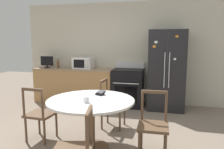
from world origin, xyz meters
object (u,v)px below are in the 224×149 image
(oven_range, at_px, (128,87))
(wallet, at_px, (100,93))
(dining_chair_far, at_px, (112,104))
(candle_glass, at_px, (86,100))
(countertop_tv, at_px, (47,62))
(dining_chair_left, at_px, (40,114))
(refrigerator, at_px, (167,70))
(dining_chair_right, at_px, (153,125))
(microwave, at_px, (83,63))
(counter_bottle, at_px, (58,64))

(oven_range, relative_size, wallet, 6.47)
(dining_chair_far, distance_m, candle_glass, 1.13)
(oven_range, bearing_deg, wallet, -93.11)
(dining_chair_far, xyz_separation_m, wallet, (-0.04, -0.60, 0.35))
(wallet, bearing_deg, oven_range, 86.89)
(wallet, bearing_deg, dining_chair_far, 85.85)
(candle_glass, height_order, wallet, candle_glass)
(countertop_tv, bearing_deg, dining_chair_left, -63.22)
(oven_range, bearing_deg, refrigerator, -2.45)
(dining_chair_far, bearing_deg, wallet, -0.41)
(dining_chair_far, xyz_separation_m, dining_chair_right, (0.80, -0.86, 0.00))
(countertop_tv, relative_size, dining_chair_far, 0.38)
(countertop_tv, bearing_deg, microwave, 2.53)
(microwave, height_order, wallet, microwave)
(refrigerator, bearing_deg, dining_chair_right, -94.62)
(refrigerator, xyz_separation_m, candle_glass, (-1.10, -2.48, -0.13))
(dining_chair_far, bearing_deg, microwave, -139.22)
(refrigerator, xyz_separation_m, microwave, (-2.11, 0.07, 0.11))
(countertop_tv, xyz_separation_m, wallet, (2.10, -2.04, -0.28))
(countertop_tv, bearing_deg, wallet, -44.19)
(dining_chair_left, bearing_deg, microwave, 96.98)
(counter_bottle, relative_size, dining_chair_far, 0.28)
(oven_range, relative_size, countertop_tv, 3.13)
(candle_glass, bearing_deg, dining_chair_left, 164.29)
(countertop_tv, bearing_deg, candle_glass, -50.99)
(microwave, distance_m, counter_bottle, 0.73)
(microwave, height_order, dining_chair_far, microwave)
(oven_range, xyz_separation_m, countertop_tv, (-2.21, -0.01, 0.60))
(dining_chair_far, xyz_separation_m, candle_glass, (-0.11, -1.07, 0.36))
(dining_chair_right, bearing_deg, microwave, -51.57)
(oven_range, xyz_separation_m, dining_chair_right, (0.74, -2.31, -0.03))
(oven_range, distance_m, dining_chair_right, 2.43)
(microwave, distance_m, dining_chair_left, 2.39)
(dining_chair_left, bearing_deg, counter_bottle, 114.06)
(refrigerator, bearing_deg, counter_bottle, 178.18)
(oven_range, relative_size, microwave, 2.20)
(candle_glass, bearing_deg, oven_range, 85.92)
(countertop_tv, height_order, dining_chair_far, countertop_tv)
(refrigerator, height_order, wallet, refrigerator)
(oven_range, bearing_deg, countertop_tv, -179.75)
(oven_range, distance_m, dining_chair_left, 2.51)
(countertop_tv, xyz_separation_m, counter_bottle, (0.30, 0.06, -0.07))
(oven_range, xyz_separation_m, dining_chair_far, (-0.07, -1.45, -0.03))
(oven_range, distance_m, candle_glass, 2.55)
(countertop_tv, bearing_deg, dining_chair_far, -33.90)
(refrigerator, distance_m, dining_chair_left, 3.03)
(dining_chair_left, bearing_deg, countertop_tv, 120.87)
(dining_chair_left, height_order, wallet, dining_chair_left)
(refrigerator, distance_m, microwave, 2.11)
(oven_range, bearing_deg, dining_chair_right, -72.35)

